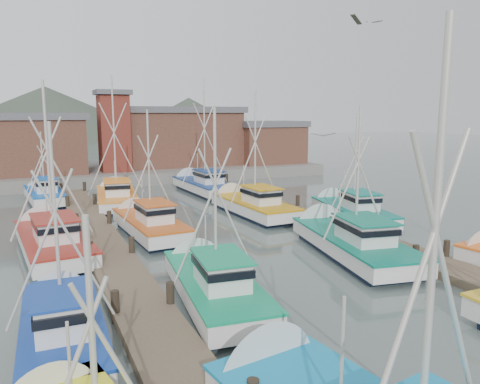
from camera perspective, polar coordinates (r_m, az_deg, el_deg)
name	(u,v)px	position (r m, az deg, el deg)	size (l,w,h in m)	color
ground	(284,274)	(22.08, 5.42, -9.92)	(260.00, 260.00, 0.00)	#45524F
dock_left	(115,264)	(23.44, -14.97, -8.49)	(2.30, 46.00, 1.50)	brown
dock_right	(352,234)	(29.01, 13.53, -4.94)	(2.30, 46.00, 1.50)	brown
quay	(127,172)	(56.41, -13.56, 2.44)	(44.00, 16.00, 1.20)	gray
shed_left	(22,143)	(53.11, -25.08, 5.43)	(12.72, 8.48, 6.20)	brown
shed_center	(176,136)	(57.48, -7.80, 6.84)	(14.84, 9.54, 6.90)	brown
shed_right	(268,142)	(58.91, 3.43, 6.14)	(8.48, 6.36, 5.20)	brown
lookout_tower	(114,130)	(51.74, -15.12, 7.26)	(3.60, 3.60, 8.50)	maroon
distant_hills	(18,141)	(140.82, -25.42, 5.67)	(175.00, 140.00, 42.00)	#434C40
boat_4	(212,283)	(18.97, -3.47, -11.04)	(3.50, 8.73, 8.25)	black
boat_5	(348,241)	(25.56, 13.02, -5.81)	(4.83, 10.43, 8.66)	black
boat_6	(62,326)	(16.46, -20.83, -15.00)	(3.15, 7.82, 7.70)	black
boat_8	(148,223)	(29.29, -11.21, -3.77)	(3.34, 8.77, 8.27)	black
boat_9	(250,205)	(34.43, 1.24, -1.59)	(3.92, 9.45, 9.79)	black
boat_10	(52,240)	(27.02, -21.99, -5.42)	(4.06, 9.88, 9.85)	black
boat_11	(349,211)	(33.29, 13.15, -2.24)	(4.41, 9.15, 8.06)	black
boat_12	(116,197)	(39.15, -14.83, -0.54)	(4.34, 9.59, 11.06)	black
boat_13	(202,185)	(44.16, -4.67, 0.87)	(4.47, 9.89, 11.26)	black
boat_14	(44,195)	(42.09, -22.81, -0.30)	(3.17, 8.19, 6.50)	black
gull_near	(367,21)	(15.47, 15.21, 19.43)	(1.49, 0.65, 0.24)	gray
gull_far	(323,135)	(26.83, 10.12, 6.85)	(1.55, 0.65, 0.24)	gray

